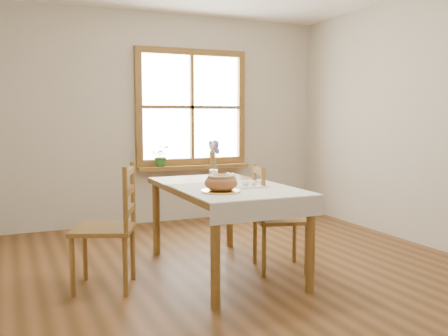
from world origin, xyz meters
The scene contains 18 objects.
ground centered at (0.00, 0.00, 0.00)m, with size 5.00×5.00×0.00m, color brown.
room_walls centered at (0.00, 0.00, 1.71)m, with size 4.60×5.10×2.65m.
window centered at (0.50, 2.47, 1.45)m, with size 1.46×0.08×1.46m.
window_sill centered at (0.50, 2.40, 0.69)m, with size 1.46×0.20×0.05m.
dining_table centered at (0.00, 0.30, 0.66)m, with size 0.90×1.60×0.75m.
table_linen centered at (0.00, 0.00, 0.76)m, with size 0.91×0.99×0.01m, color white.
chair_left centered at (-1.03, 0.29, 0.49)m, with size 0.45×0.47×0.97m, color olive, non-canonical shape.
chair_right centered at (0.47, 0.16, 0.46)m, with size 0.43×0.45×0.92m, color olive, non-canonical shape.
bread_plate centered at (-0.20, -0.10, 0.77)m, with size 0.30×0.30×0.02m, color white.
bread_loaf centered at (-0.20, -0.10, 0.85)m, with size 0.25×0.25×0.14m, color #B26C3F.
egg_napkin centered at (0.14, 0.08, 0.77)m, with size 0.26×0.22×0.01m, color white.
eggs centered at (0.14, 0.08, 0.79)m, with size 0.20×0.18×0.04m, color white, non-canonical shape.
salt_shaker centered at (0.08, 0.38, 0.80)m, with size 0.05×0.05×0.09m, color white.
pepper_shaker centered at (0.09, 0.30, 0.81)m, with size 0.05×0.05×0.10m, color white.
flower_vase centered at (0.05, 0.66, 0.79)m, with size 0.08×0.08×0.09m, color white.
lavender_bouquet centered at (0.05, 0.66, 0.97)m, with size 0.14×0.14×0.27m, color #685393, non-canonical shape.
potted_plant centered at (0.07, 2.40, 0.82)m, with size 0.23×0.26×0.20m, color #2C692A.
amber_bottle centered at (0.75, 2.40, 0.81)m, with size 0.07×0.07×0.19m, color #9E581D.
Camera 1 is at (-1.69, -3.56, 1.34)m, focal length 40.00 mm.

